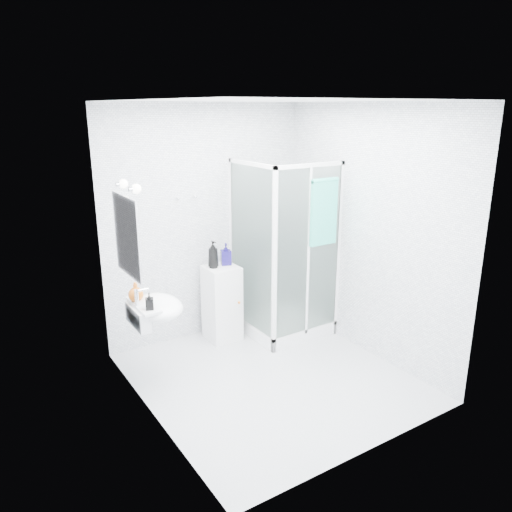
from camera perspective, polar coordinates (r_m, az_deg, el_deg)
room at (r=4.53m, az=1.86°, el=0.64°), size 2.40×2.60×2.60m
shower_enclosure at (r=5.76m, az=2.96°, el=-4.73°), size 0.90×0.95×2.00m
wall_basin at (r=4.64m, az=-11.57°, el=-5.89°), size 0.46×0.56×0.35m
mirror at (r=4.36m, az=-14.54°, el=2.20°), size 0.02×0.60×0.70m
vanity_lights at (r=4.29m, az=-14.32°, el=7.73°), size 0.10×0.40×0.08m
wall_hooks at (r=5.40m, az=-7.95°, el=6.63°), size 0.23×0.06×0.03m
storage_cabinet at (r=5.66m, az=-3.90°, el=-5.37°), size 0.36×0.38×0.86m
hand_towel at (r=5.30m, az=7.77°, el=5.19°), size 0.33×0.05×0.71m
shampoo_bottle_a at (r=5.44m, az=-4.93°, el=0.18°), size 0.13×0.13×0.30m
shampoo_bottle_b at (r=5.55m, az=-3.46°, el=0.22°), size 0.14×0.14×0.24m
soap_dispenser_orange at (r=4.64m, az=-13.59°, el=-3.98°), size 0.14×0.14×0.18m
soap_dispenser_black at (r=4.42m, az=-12.09°, el=-5.08°), size 0.09×0.09×0.15m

